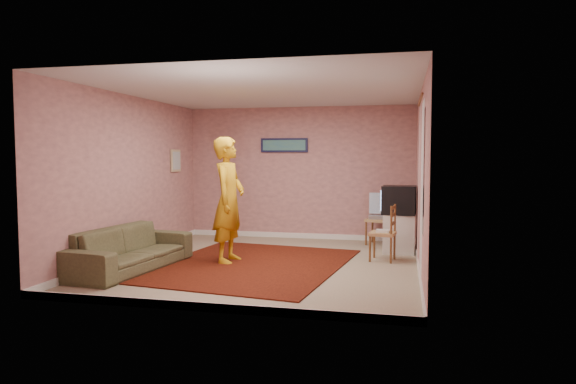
% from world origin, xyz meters
% --- Properties ---
extents(ground, '(5.00, 5.00, 0.00)m').
position_xyz_m(ground, '(0.00, 0.00, 0.00)').
color(ground, '#9C9071').
rests_on(ground, ground).
extents(wall_back, '(4.50, 0.02, 2.60)m').
position_xyz_m(wall_back, '(0.00, 2.50, 1.30)').
color(wall_back, tan).
rests_on(wall_back, ground).
extents(wall_front, '(4.50, 0.02, 2.60)m').
position_xyz_m(wall_front, '(0.00, -2.50, 1.30)').
color(wall_front, tan).
rests_on(wall_front, ground).
extents(wall_left, '(0.02, 5.00, 2.60)m').
position_xyz_m(wall_left, '(-2.25, 0.00, 1.30)').
color(wall_left, tan).
rests_on(wall_left, ground).
extents(wall_right, '(0.02, 5.00, 2.60)m').
position_xyz_m(wall_right, '(2.25, 0.00, 1.30)').
color(wall_right, tan).
rests_on(wall_right, ground).
extents(ceiling, '(4.50, 5.00, 0.02)m').
position_xyz_m(ceiling, '(0.00, 0.00, 2.60)').
color(ceiling, silver).
rests_on(ceiling, wall_back).
extents(baseboard_back, '(4.50, 0.02, 0.10)m').
position_xyz_m(baseboard_back, '(0.00, 2.49, 0.05)').
color(baseboard_back, white).
rests_on(baseboard_back, ground).
extents(baseboard_front, '(4.50, 0.02, 0.10)m').
position_xyz_m(baseboard_front, '(0.00, -2.49, 0.05)').
color(baseboard_front, white).
rests_on(baseboard_front, ground).
extents(baseboard_left, '(0.02, 5.00, 0.10)m').
position_xyz_m(baseboard_left, '(-2.24, 0.00, 0.05)').
color(baseboard_left, white).
rests_on(baseboard_left, ground).
extents(baseboard_right, '(0.02, 5.00, 0.10)m').
position_xyz_m(baseboard_right, '(2.24, 0.00, 0.05)').
color(baseboard_right, white).
rests_on(baseboard_right, ground).
extents(window, '(0.01, 1.10, 1.50)m').
position_xyz_m(window, '(2.24, -0.90, 1.45)').
color(window, black).
rests_on(window, wall_right).
extents(curtain_sheer, '(0.01, 0.75, 2.10)m').
position_xyz_m(curtain_sheer, '(2.23, -1.05, 1.25)').
color(curtain_sheer, silver).
rests_on(curtain_sheer, wall_right).
extents(curtain_floral, '(0.01, 0.35, 2.10)m').
position_xyz_m(curtain_floral, '(2.21, -0.35, 1.25)').
color(curtain_floral, beige).
rests_on(curtain_floral, wall_right).
extents(curtain_rod, '(0.02, 1.40, 0.02)m').
position_xyz_m(curtain_rod, '(2.20, -0.90, 2.32)').
color(curtain_rod, brown).
rests_on(curtain_rod, wall_right).
extents(picture_back, '(0.95, 0.04, 0.28)m').
position_xyz_m(picture_back, '(-0.30, 2.47, 1.85)').
color(picture_back, '#131536').
rests_on(picture_back, wall_back).
extents(picture_left, '(0.04, 0.38, 0.42)m').
position_xyz_m(picture_left, '(-2.22, 1.60, 1.55)').
color(picture_left, '#C7B589').
rests_on(picture_left, wall_left).
extents(area_rug, '(3.05, 3.63, 0.02)m').
position_xyz_m(area_rug, '(-0.21, -0.16, 0.01)').
color(area_rug, black).
rests_on(area_rug, ground).
extents(tv_cabinet, '(0.52, 0.47, 0.66)m').
position_xyz_m(tv_cabinet, '(1.95, 1.33, 0.33)').
color(tv_cabinet, silver).
rests_on(tv_cabinet, ground).
extents(crt_tv, '(0.59, 0.53, 0.48)m').
position_xyz_m(crt_tv, '(1.94, 1.33, 0.90)').
color(crt_tv, black).
rests_on(crt_tv, tv_cabinet).
extents(chair_a, '(0.52, 0.51, 0.51)m').
position_xyz_m(chair_a, '(1.58, 2.08, 0.57)').
color(chair_a, tan).
rests_on(chair_a, ground).
extents(dvd_player, '(0.39, 0.30, 0.06)m').
position_xyz_m(dvd_player, '(1.58, 2.08, 0.51)').
color(dvd_player, '#A2A2A7').
rests_on(dvd_player, chair_a).
extents(blue_throw, '(0.37, 0.05, 0.39)m').
position_xyz_m(blue_throw, '(1.58, 2.20, 0.76)').
color(blue_throw, '#7FA8D0').
rests_on(blue_throw, chair_a).
extents(chair_b, '(0.43, 0.45, 0.48)m').
position_xyz_m(chair_b, '(1.71, 0.60, 0.54)').
color(chair_b, tan).
rests_on(chair_b, ground).
extents(game_console, '(0.20, 0.15, 0.04)m').
position_xyz_m(game_console, '(1.71, 0.60, 0.47)').
color(game_console, silver).
rests_on(game_console, chair_b).
extents(sofa, '(1.06, 2.19, 0.62)m').
position_xyz_m(sofa, '(-1.80, -0.86, 0.31)').
color(sofa, brown).
rests_on(sofa, ground).
extents(person, '(0.48, 0.72, 1.93)m').
position_xyz_m(person, '(-0.59, -0.03, 0.96)').
color(person, '#C78E12').
rests_on(person, ground).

